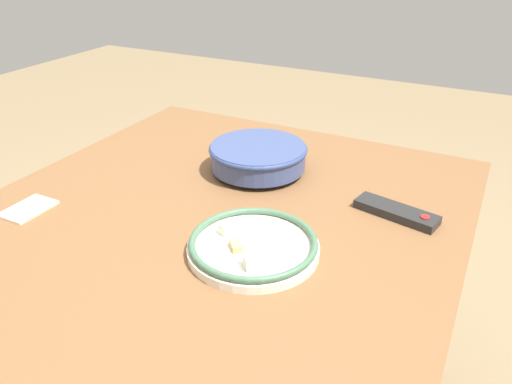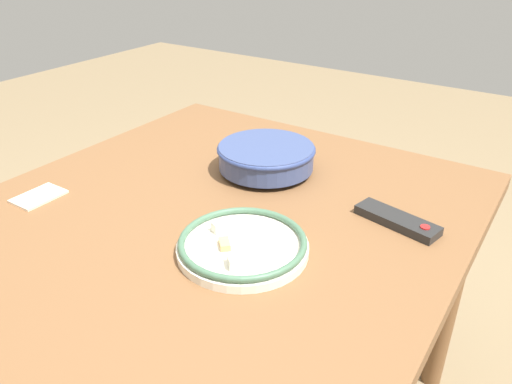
% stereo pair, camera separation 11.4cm
% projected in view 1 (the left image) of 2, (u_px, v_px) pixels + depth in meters
% --- Properties ---
extents(dining_table, '(1.21, 1.07, 0.74)m').
position_uv_depth(dining_table, '(211.00, 247.00, 1.15)').
color(dining_table, brown).
rests_on(dining_table, ground_plane).
extents(noodle_bowl, '(0.26, 0.26, 0.07)m').
position_uv_depth(noodle_bowl, '(258.00, 156.00, 1.30)').
color(noodle_bowl, '#384775').
rests_on(noodle_bowl, dining_table).
extents(food_plate, '(0.26, 0.26, 0.04)m').
position_uv_depth(food_plate, '(253.00, 246.00, 0.99)').
color(food_plate, silver).
rests_on(food_plate, dining_table).
extents(tv_remote, '(0.09, 0.19, 0.02)m').
position_uv_depth(tv_remote, '(396.00, 212.00, 1.12)').
color(tv_remote, black).
rests_on(tv_remote, dining_table).
extents(folded_napkin, '(0.11, 0.08, 0.01)m').
position_uv_depth(folded_napkin, '(28.00, 209.00, 1.14)').
color(folded_napkin, beige).
rests_on(folded_napkin, dining_table).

